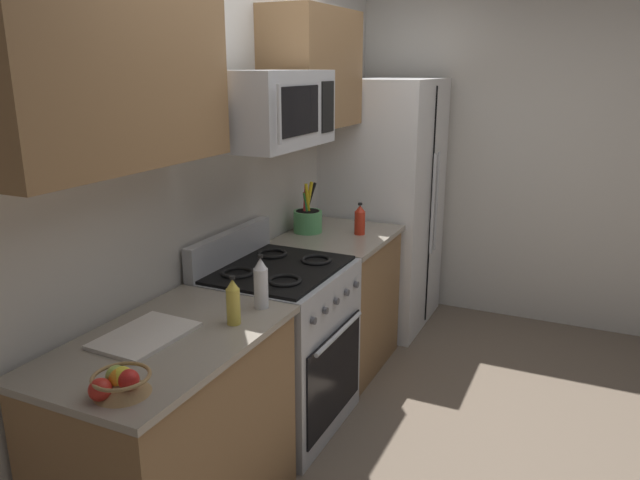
% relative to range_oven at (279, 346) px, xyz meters
% --- Properties ---
extents(ground_plane, '(16.00, 16.00, 0.00)m').
position_rel_range_oven_xyz_m(ground_plane, '(0.00, -0.64, -0.47)').
color(ground_plane, '#6B5B4C').
extents(wall_back, '(8.00, 0.10, 2.60)m').
position_rel_range_oven_xyz_m(wall_back, '(0.00, 0.39, 0.83)').
color(wall_back, beige).
rests_on(wall_back, ground).
extents(counter_left, '(1.07, 0.65, 0.91)m').
position_rel_range_oven_xyz_m(counter_left, '(-0.93, -0.00, -0.02)').
color(counter_left, olive).
rests_on(counter_left, ground).
extents(range_oven, '(0.76, 0.70, 1.09)m').
position_rel_range_oven_xyz_m(range_oven, '(0.00, 0.00, 0.00)').
color(range_oven, '#B2B5BA').
rests_on(range_oven, ground).
extents(counter_right, '(0.81, 0.65, 0.91)m').
position_rel_range_oven_xyz_m(counter_right, '(0.79, -0.00, -0.02)').
color(counter_right, olive).
rests_on(counter_right, ground).
extents(refrigerator, '(0.87, 0.76, 1.87)m').
position_rel_range_oven_xyz_m(refrigerator, '(1.65, -0.02, 0.46)').
color(refrigerator, silver).
rests_on(refrigerator, ground).
extents(wall_right, '(0.10, 8.00, 2.60)m').
position_rel_range_oven_xyz_m(wall_right, '(2.19, -0.64, 0.83)').
color(wall_right, beige).
rests_on(wall_right, ground).
extents(microwave, '(0.70, 0.44, 0.37)m').
position_rel_range_oven_xyz_m(microwave, '(-0.00, 0.03, 1.28)').
color(microwave, '#B2B5BA').
extents(upper_cabinets_left, '(1.06, 0.34, 0.70)m').
position_rel_range_oven_xyz_m(upper_cabinets_left, '(-0.93, 0.17, 1.46)').
color(upper_cabinets_left, olive).
extents(upper_cabinets_right, '(0.80, 0.34, 0.70)m').
position_rel_range_oven_xyz_m(upper_cabinets_right, '(0.80, 0.17, 1.46)').
color(upper_cabinets_right, olive).
extents(utensil_crock, '(0.19, 0.19, 0.33)m').
position_rel_range_oven_xyz_m(utensil_crock, '(0.77, 0.20, 0.52)').
color(utensil_crock, '#59AD66').
rests_on(utensil_crock, counter_right).
extents(fruit_basket, '(0.20, 0.20, 0.09)m').
position_rel_range_oven_xyz_m(fruit_basket, '(-1.32, -0.14, 0.48)').
color(fruit_basket, '#9E7A4C').
rests_on(fruit_basket, counter_left).
extents(apple_loose, '(0.08, 0.08, 0.08)m').
position_rel_range_oven_xyz_m(apple_loose, '(-1.38, -0.11, 0.48)').
color(apple_loose, red).
rests_on(apple_loose, counter_left).
extents(cutting_board, '(0.40, 0.29, 0.02)m').
position_rel_range_oven_xyz_m(cutting_board, '(-0.95, 0.08, 0.45)').
color(cutting_board, silver).
rests_on(cutting_board, counter_left).
extents(bottle_oil, '(0.06, 0.06, 0.21)m').
position_rel_range_oven_xyz_m(bottle_oil, '(-0.69, -0.17, 0.53)').
color(bottle_oil, gold).
rests_on(bottle_oil, counter_left).
extents(bottle_hot_sauce, '(0.07, 0.07, 0.21)m').
position_rel_range_oven_xyz_m(bottle_hot_sauce, '(0.86, -0.13, 0.53)').
color(bottle_hot_sauce, red).
rests_on(bottle_hot_sauce, counter_right).
extents(bottle_vinegar, '(0.06, 0.06, 0.25)m').
position_rel_range_oven_xyz_m(bottle_vinegar, '(-0.48, -0.18, 0.55)').
color(bottle_vinegar, silver).
rests_on(bottle_vinegar, counter_left).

